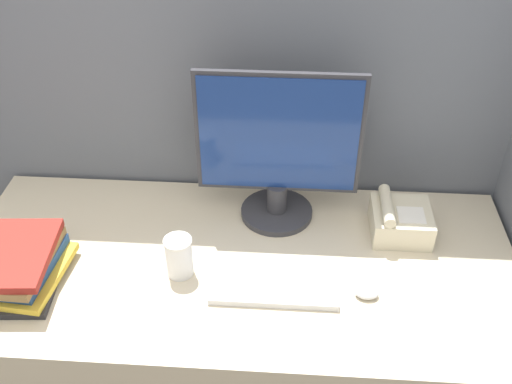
{
  "coord_description": "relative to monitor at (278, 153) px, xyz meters",
  "views": [
    {
      "loc": [
        0.15,
        -0.92,
        2.0
      ],
      "look_at": [
        0.06,
        0.43,
        0.98
      ],
      "focal_mm": 42.0,
      "sensor_mm": 36.0,
      "label": 1
    }
  ],
  "objects": [
    {
      "name": "desk",
      "position": [
        -0.11,
        -0.24,
        -0.61
      ],
      "size": [
        1.7,
        0.78,
        0.74
      ],
      "color": "beige",
      "rests_on": "ground_plane"
    },
    {
      "name": "mouse",
      "position": [
        0.27,
        -0.36,
        -0.23
      ],
      "size": [
        0.07,
        0.05,
        0.03
      ],
      "color": "silver",
      "rests_on": "desk"
    },
    {
      "name": "coffee_cup",
      "position": [
        -0.27,
        -0.3,
        -0.18
      ],
      "size": [
        0.08,
        0.08,
        0.13
      ],
      "color": "white",
      "rests_on": "desk"
    },
    {
      "name": "monitor",
      "position": [
        0.0,
        0.0,
        0.0
      ],
      "size": [
        0.51,
        0.24,
        0.51
      ],
      "color": "#333338",
      "rests_on": "desk"
    },
    {
      "name": "book_stack",
      "position": [
        -0.73,
        -0.36,
        -0.18
      ],
      "size": [
        0.27,
        0.31,
        0.12
      ],
      "color": "#262628",
      "rests_on": "desk"
    },
    {
      "name": "desk_telephone",
      "position": [
        0.39,
        -0.07,
        -0.19
      ],
      "size": [
        0.18,
        0.18,
        0.12
      ],
      "color": "beige",
      "rests_on": "desk"
    },
    {
      "name": "cubicle_panel_rear",
      "position": [
        -0.11,
        0.19,
        -0.15
      ],
      "size": [
        2.1,
        0.04,
        1.67
      ],
      "color": "slate",
      "rests_on": "ground_plane"
    },
    {
      "name": "keyboard",
      "position": [
        0.01,
        -0.35,
        -0.23
      ],
      "size": [
        0.37,
        0.13,
        0.02
      ],
      "color": "silver",
      "rests_on": "desk"
    }
  ]
}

